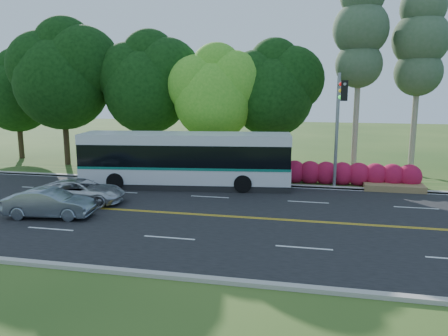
% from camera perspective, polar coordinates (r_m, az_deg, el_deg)
% --- Properties ---
extents(ground, '(120.00, 120.00, 0.00)m').
position_cam_1_polar(ground, '(21.49, -2.82, -6.16)').
color(ground, '#274B19').
rests_on(ground, ground).
extents(road, '(60.00, 14.00, 0.02)m').
position_cam_1_polar(road, '(21.49, -2.82, -6.13)').
color(road, black).
rests_on(road, ground).
extents(curb_north, '(60.00, 0.30, 0.15)m').
position_cam_1_polar(curb_north, '(28.22, 0.89, -1.94)').
color(curb_north, '#A9A499').
rests_on(curb_north, ground).
extents(curb_south, '(60.00, 0.30, 0.15)m').
position_cam_1_polar(curb_south, '(15.09, -9.97, -13.45)').
color(curb_south, '#A9A499').
rests_on(curb_south, ground).
extents(grass_verge, '(60.00, 4.00, 0.10)m').
position_cam_1_polar(grass_verge, '(30.00, 1.58, -1.24)').
color(grass_verge, '#274B19').
rests_on(grass_verge, ground).
extents(lane_markings, '(57.60, 13.82, 0.00)m').
position_cam_1_polar(lane_markings, '(21.51, -3.06, -6.09)').
color(lane_markings, gold).
rests_on(lane_markings, road).
extents(tree_row, '(44.70, 9.10, 13.84)m').
position_cam_1_polar(tree_row, '(33.69, -6.19, 11.42)').
color(tree_row, black).
rests_on(tree_row, ground).
extents(bougainvillea_hedge, '(9.50, 2.25, 1.50)m').
position_cam_1_polar(bougainvillea_hedge, '(28.62, 15.55, -0.84)').
color(bougainvillea_hedge, '#A00D3A').
rests_on(bougainvillea_hedge, ground).
extents(traffic_signal, '(0.42, 6.10, 7.00)m').
position_cam_1_polar(traffic_signal, '(25.36, 14.79, 6.81)').
color(traffic_signal, gray).
rests_on(traffic_signal, ground).
extents(transit_bus, '(13.06, 4.42, 3.35)m').
position_cam_1_polar(transit_bus, '(27.14, -5.04, 0.97)').
color(transit_bus, silver).
rests_on(transit_bus, road).
extents(sedan, '(4.31, 1.97, 1.37)m').
position_cam_1_polar(sedan, '(22.49, -21.83, -4.29)').
color(sedan, slate).
rests_on(sedan, road).
extents(suv, '(4.88, 2.70, 1.29)m').
position_cam_1_polar(suv, '(24.60, -18.17, -2.93)').
color(suv, silver).
rests_on(suv, road).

